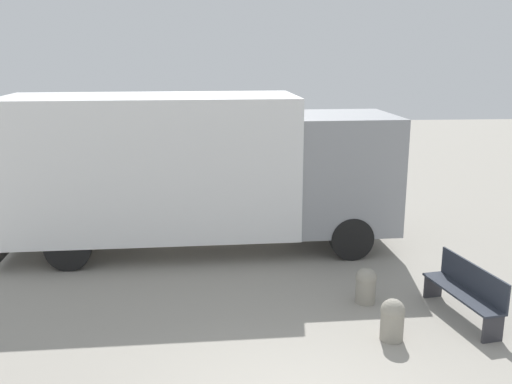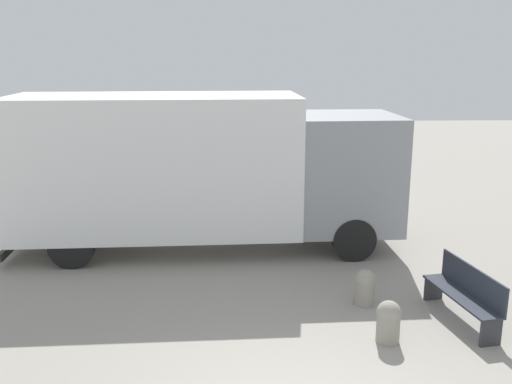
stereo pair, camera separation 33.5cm
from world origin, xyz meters
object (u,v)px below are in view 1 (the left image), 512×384
object	(u,v)px
delivery_truck	(197,167)
bollard_far_bench	(366,284)
park_bench	(466,289)
bollard_near_bench	(392,319)

from	to	relation	value
delivery_truck	bollard_far_bench	xyz separation A→B (m)	(2.97, -3.07, -1.51)
delivery_truck	park_bench	distance (m)	5.98
delivery_truck	park_bench	world-z (taller)	delivery_truck
park_bench	bollard_far_bench	distance (m)	1.64
delivery_truck	bollard_far_bench	distance (m)	4.53
park_bench	bollard_far_bench	world-z (taller)	park_bench
delivery_truck	bollard_far_bench	world-z (taller)	delivery_truck
delivery_truck	bollard_far_bench	size ratio (longest dim) A/B	13.22
delivery_truck	bollard_far_bench	bearing A→B (deg)	-47.93
bollard_far_bench	bollard_near_bench	bearing A→B (deg)	-87.48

